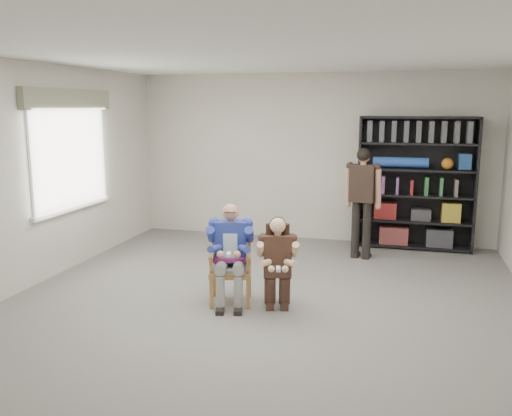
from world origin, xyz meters
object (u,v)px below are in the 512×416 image
(seated_man, at_px, (231,254))
(standing_man, at_px, (362,204))
(armchair, at_px, (231,265))
(kneeling_woman, at_px, (278,265))
(bookshelf, at_px, (416,184))

(seated_man, bearing_deg, standing_man, 46.30)
(armchair, distance_m, kneeling_woman, 0.60)
(armchair, xyz_separation_m, kneeling_woman, (0.58, -0.12, 0.09))
(seated_man, relative_size, standing_man, 0.71)
(bookshelf, distance_m, standing_man, 1.15)
(armchair, xyz_separation_m, seated_man, (0.00, 0.00, 0.14))
(seated_man, distance_m, bookshelf, 3.78)
(armchair, height_order, seated_man, seated_man)
(seated_man, height_order, bookshelf, bookshelf)
(armchair, relative_size, bookshelf, 0.43)
(armchair, xyz_separation_m, bookshelf, (2.08, 3.12, 0.60))
(seated_man, xyz_separation_m, standing_man, (1.31, 2.30, 0.24))
(bookshelf, bearing_deg, standing_man, -133.23)
(standing_man, bearing_deg, seated_man, -108.17)
(kneeling_woman, bearing_deg, seated_man, 154.30)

